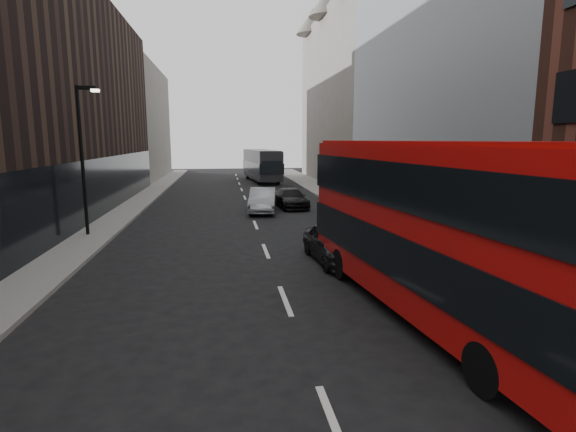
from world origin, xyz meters
name	(u,v)px	position (x,y,z in m)	size (l,w,h in m)	color
sidewalk_right	(359,207)	(7.50, 25.00, 0.07)	(3.00, 80.00, 0.15)	slate
sidewalk_left	(125,213)	(-8.00, 25.00, 0.07)	(2.00, 80.00, 0.15)	slate
building_modern_block	(451,48)	(11.47, 21.00, 9.90)	(5.03, 22.00, 20.00)	gray
building_victorian	(344,93)	(11.38, 44.00, 9.66)	(6.50, 24.00, 21.00)	slate
building_left_mid	(83,107)	(-11.50, 30.00, 7.00)	(5.00, 24.00, 14.00)	black
building_left_far	(139,124)	(-11.50, 52.00, 6.50)	(5.00, 20.00, 13.00)	slate
street_lamp	(83,151)	(-8.22, 18.00, 4.18)	(1.06, 0.22, 7.00)	black
red_bus	(435,221)	(3.73, 6.30, 2.59)	(3.96, 11.74, 4.66)	#B30C0B
grey_bus	(262,165)	(2.64, 46.31, 1.89)	(3.71, 11.12, 3.53)	black
car_a	(334,243)	(2.49, 12.00, 0.73)	(1.71, 4.26, 1.45)	black
car_b	(263,200)	(0.81, 24.46, 0.78)	(1.65, 4.72, 1.56)	gray
car_c	(291,198)	(2.91, 26.12, 0.66)	(1.86, 4.57, 1.33)	black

